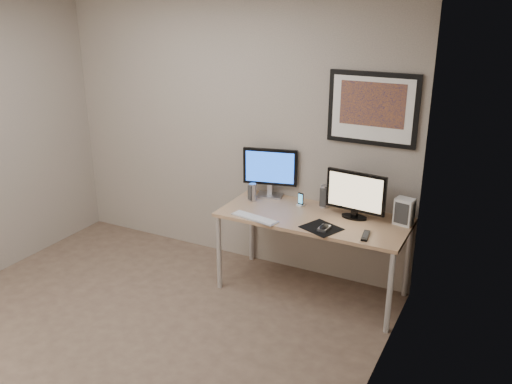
{
  "coord_description": "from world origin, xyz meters",
  "views": [
    {
      "loc": [
        2.5,
        -2.65,
        2.5
      ],
      "look_at": [
        0.58,
        1.1,
        0.96
      ],
      "focal_mm": 38.0,
      "sensor_mm": 36.0,
      "label": 1
    }
  ],
  "objects_px": {
    "desk": "(313,223)",
    "phone_dock": "(301,199)",
    "monitor_tv": "(356,194)",
    "keyboard": "(255,218)",
    "speaker_right": "(325,196)",
    "framed_art": "(373,109)",
    "speaker_left": "(253,192)",
    "monitor_large": "(270,170)",
    "fan_unit": "(404,212)"
  },
  "relations": [
    {
      "from": "monitor_tv",
      "to": "fan_unit",
      "type": "bearing_deg",
      "value": 13.96
    },
    {
      "from": "desk",
      "to": "monitor_large",
      "type": "height_order",
      "value": "monitor_large"
    },
    {
      "from": "desk",
      "to": "monitor_large",
      "type": "relative_size",
      "value": 3.23
    },
    {
      "from": "monitor_large",
      "to": "speaker_right",
      "type": "distance_m",
      "value": 0.57
    },
    {
      "from": "monitor_large",
      "to": "monitor_tv",
      "type": "xyz_separation_m",
      "value": [
        0.86,
        -0.15,
        -0.04
      ]
    },
    {
      "from": "monitor_large",
      "to": "framed_art",
      "type": "bearing_deg",
      "value": -8.83
    },
    {
      "from": "desk",
      "to": "speaker_right",
      "type": "bearing_deg",
      "value": 87.52
    },
    {
      "from": "speaker_right",
      "to": "monitor_tv",
      "type": "bearing_deg",
      "value": -17.1
    },
    {
      "from": "framed_art",
      "to": "fan_unit",
      "type": "bearing_deg",
      "value": -24.05
    },
    {
      "from": "framed_art",
      "to": "speaker_left",
      "type": "relative_size",
      "value": 4.61
    },
    {
      "from": "monitor_large",
      "to": "keyboard",
      "type": "xyz_separation_m",
      "value": [
        0.12,
        -0.54,
        -0.25
      ]
    },
    {
      "from": "monitor_tv",
      "to": "speaker_left",
      "type": "height_order",
      "value": "monitor_tv"
    },
    {
      "from": "speaker_left",
      "to": "speaker_right",
      "type": "xyz_separation_m",
      "value": [
        0.64,
        0.15,
        0.02
      ]
    },
    {
      "from": "monitor_large",
      "to": "speaker_right",
      "type": "xyz_separation_m",
      "value": [
        0.55,
        -0.02,
        -0.15
      ]
    },
    {
      "from": "keyboard",
      "to": "speaker_left",
      "type": "bearing_deg",
      "value": 130.09
    },
    {
      "from": "speaker_right",
      "to": "keyboard",
      "type": "height_order",
      "value": "speaker_right"
    },
    {
      "from": "monitor_tv",
      "to": "keyboard",
      "type": "distance_m",
      "value": 0.86
    },
    {
      "from": "speaker_right",
      "to": "keyboard",
      "type": "bearing_deg",
      "value": -124.63
    },
    {
      "from": "framed_art",
      "to": "phone_dock",
      "type": "distance_m",
      "value": 1.0
    },
    {
      "from": "speaker_left",
      "to": "fan_unit",
      "type": "distance_m",
      "value": 1.35
    },
    {
      "from": "speaker_right",
      "to": "phone_dock",
      "type": "xyz_separation_m",
      "value": [
        -0.2,
        -0.07,
        -0.04
      ]
    },
    {
      "from": "keyboard",
      "to": "monitor_large",
      "type": "bearing_deg",
      "value": 112.87
    },
    {
      "from": "speaker_right",
      "to": "framed_art",
      "type": "bearing_deg",
      "value": 20.72
    },
    {
      "from": "monitor_tv",
      "to": "speaker_right",
      "type": "distance_m",
      "value": 0.35
    },
    {
      "from": "desk",
      "to": "monitor_tv",
      "type": "bearing_deg",
      "value": 18.93
    },
    {
      "from": "desk",
      "to": "phone_dock",
      "type": "relative_size",
      "value": 13.0
    },
    {
      "from": "monitor_tv",
      "to": "keyboard",
      "type": "xyz_separation_m",
      "value": [
        -0.74,
        -0.39,
        -0.21
      ]
    },
    {
      "from": "fan_unit",
      "to": "speaker_right",
      "type": "bearing_deg",
      "value": -174.77
    },
    {
      "from": "framed_art",
      "to": "keyboard",
      "type": "relative_size",
      "value": 1.76
    },
    {
      "from": "desk",
      "to": "framed_art",
      "type": "distance_m",
      "value": 1.07
    },
    {
      "from": "monitor_tv",
      "to": "framed_art",
      "type": "bearing_deg",
      "value": 88.1
    },
    {
      "from": "phone_dock",
      "to": "monitor_tv",
      "type": "bearing_deg",
      "value": 10.3
    },
    {
      "from": "desk",
      "to": "phone_dock",
      "type": "distance_m",
      "value": 0.28
    },
    {
      "from": "desk",
      "to": "monitor_large",
      "type": "distance_m",
      "value": 0.68
    },
    {
      "from": "speaker_left",
      "to": "speaker_right",
      "type": "relative_size",
      "value": 0.81
    },
    {
      "from": "speaker_left",
      "to": "keyboard",
      "type": "xyz_separation_m",
      "value": [
        0.21,
        -0.37,
        -0.07
      ]
    },
    {
      "from": "desk",
      "to": "framed_art",
      "type": "height_order",
      "value": "framed_art"
    },
    {
      "from": "desk",
      "to": "keyboard",
      "type": "xyz_separation_m",
      "value": [
        -0.42,
        -0.28,
        0.07
      ]
    },
    {
      "from": "monitor_tv",
      "to": "speaker_right",
      "type": "height_order",
      "value": "monitor_tv"
    },
    {
      "from": "desk",
      "to": "phone_dock",
      "type": "bearing_deg",
      "value": 138.87
    },
    {
      "from": "monitor_large",
      "to": "monitor_tv",
      "type": "height_order",
      "value": "monitor_large"
    },
    {
      "from": "phone_dock",
      "to": "fan_unit",
      "type": "distance_m",
      "value": 0.91
    },
    {
      "from": "framed_art",
      "to": "fan_unit",
      "type": "distance_m",
      "value": 0.88
    },
    {
      "from": "framed_art",
      "to": "monitor_tv",
      "type": "relative_size",
      "value": 1.45
    },
    {
      "from": "monitor_tv",
      "to": "phone_dock",
      "type": "bearing_deg",
      "value": 179.45
    },
    {
      "from": "monitor_tv",
      "to": "speaker_left",
      "type": "xyz_separation_m",
      "value": [
        -0.95,
        -0.03,
        -0.14
      ]
    },
    {
      "from": "framed_art",
      "to": "keyboard",
      "type": "distance_m",
      "value": 1.32
    },
    {
      "from": "monitor_tv",
      "to": "speaker_right",
      "type": "xyz_separation_m",
      "value": [
        -0.31,
        0.13,
        -0.12
      ]
    },
    {
      "from": "fan_unit",
      "to": "desk",
      "type": "bearing_deg",
      "value": -156.09
    },
    {
      "from": "speaker_left",
      "to": "framed_art",
      "type": "bearing_deg",
      "value": 36.57
    }
  ]
}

